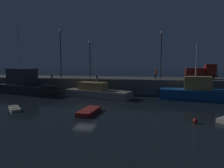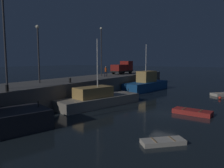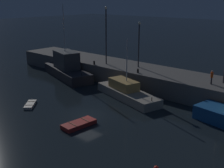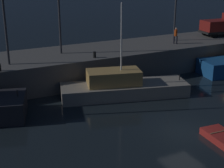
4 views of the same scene
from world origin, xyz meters
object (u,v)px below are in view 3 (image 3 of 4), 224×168
at_px(rowboat_white_mid, 30,105).
at_px(dockworker, 212,76).
at_px(mooring_buoy_near, 156,168).
at_px(bollard_central, 138,71).
at_px(lamp_post_west, 106,32).
at_px(bollard_east, 70,58).
at_px(dinghy_orange_near, 79,124).
at_px(fishing_trawler_red, 67,68).
at_px(fishing_boat_white, 127,92).
at_px(bollard_west, 94,63).
at_px(lamp_post_east, 139,41).

xyz_separation_m(rowboat_white_mid, dockworker, (16.87, 15.80, 3.58)).
distance_m(mooring_buoy_near, bollard_central, 21.10).
xyz_separation_m(rowboat_white_mid, mooring_buoy_near, (20.11, -1.56, 0.06)).
xyz_separation_m(lamp_post_west, bollard_central, (7.53, -1.32, -5.03)).
bearing_deg(bollard_east, dockworker, 4.47).
distance_m(dinghy_orange_near, mooring_buoy_near, 10.99).
xyz_separation_m(fishing_trawler_red, dinghy_orange_near, (16.37, -12.11, -1.41)).
height_order(fishing_trawler_red, lamp_post_west, fishing_trawler_red).
distance_m(dinghy_orange_near, bollard_central, 14.79).
height_order(dinghy_orange_near, mooring_buoy_near, dinghy_orange_near).
height_order(mooring_buoy_near, lamp_post_west, lamp_post_west).
bearing_deg(mooring_buoy_near, fishing_trawler_red, 153.35).
distance_m(dinghy_orange_near, lamp_post_west, 20.26).
relative_size(lamp_post_west, dockworker, 5.19).
relative_size(fishing_boat_white, dockworker, 6.40).
distance_m(lamp_post_west, bollard_east, 9.04).
relative_size(fishing_boat_white, bollard_west, 18.50).
xyz_separation_m(dinghy_orange_near, bollard_central, (-2.81, 14.25, 2.78)).
relative_size(dinghy_orange_near, bollard_west, 6.34).
bearing_deg(mooring_buoy_near, dinghy_orange_near, 171.82).
distance_m(fishing_trawler_red, fishing_boat_white, 14.55).
xyz_separation_m(fishing_boat_white, lamp_post_east, (-3.11, 6.75, 6.03)).
height_order(bollard_west, bollard_east, bollard_west).
bearing_deg(rowboat_white_mid, lamp_post_west, 94.08).
bearing_deg(lamp_post_west, bollard_east, -166.51).
height_order(fishing_boat_white, rowboat_white_mid, fishing_boat_white).
distance_m(dinghy_orange_near, bollard_east, 22.56).
xyz_separation_m(dinghy_orange_near, lamp_post_east, (-5.02, 17.30, 6.68)).
distance_m(fishing_trawler_red, bollard_west, 5.40).
distance_m(lamp_post_west, lamp_post_east, 5.71).
bearing_deg(dinghy_orange_near, fishing_trawler_red, 143.51).
xyz_separation_m(dinghy_orange_near, mooring_buoy_near, (10.88, -1.56, -0.02)).
bearing_deg(dockworker, lamp_post_west, -179.28).
height_order(dinghy_orange_near, bollard_west, bollard_west).
height_order(fishing_boat_white, bollard_west, fishing_boat_white).
relative_size(fishing_trawler_red, rowboat_white_mid, 4.60).
distance_m(rowboat_white_mid, mooring_buoy_near, 20.17).
bearing_deg(dockworker, lamp_post_east, 173.22).
xyz_separation_m(fishing_boat_white, dockworker, (9.55, 5.24, 2.86)).
bearing_deg(bollard_west, fishing_trawler_red, -160.64).
xyz_separation_m(dinghy_orange_near, rowboat_white_mid, (-9.23, -0.00, -0.08)).
bearing_deg(bollard_east, fishing_trawler_red, -53.91).
height_order(rowboat_white_mid, lamp_post_west, lamp_post_west).
height_order(fishing_trawler_red, mooring_buoy_near, fishing_trawler_red).
xyz_separation_m(fishing_trawler_red, mooring_buoy_near, (27.25, -13.67, -1.43)).
distance_m(fishing_boat_white, lamp_post_east, 9.57).
relative_size(dinghy_orange_near, mooring_buoy_near, 9.21).
relative_size(dockworker, bollard_east, 3.75).
distance_m(bollard_west, bollard_central, 8.64).
height_order(mooring_buoy_near, bollard_central, bollard_central).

